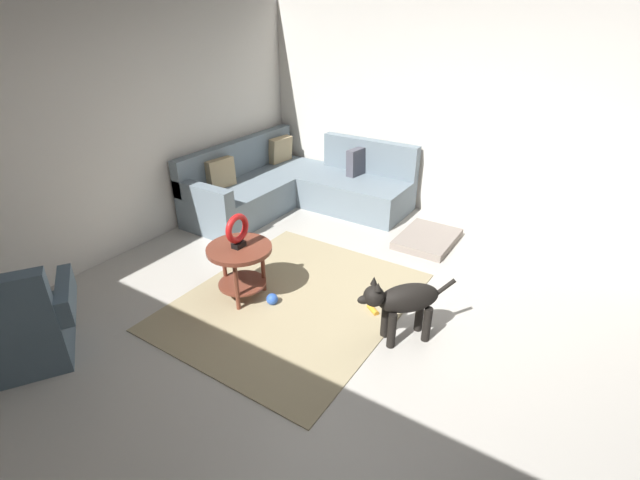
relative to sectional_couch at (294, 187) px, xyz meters
The scene contains 12 objects.
ground_plane 2.85m from the sectional_couch, 134.68° to the right, with size 6.00×6.00×0.10m, color #B7B2A8.
wall_back 2.44m from the sectional_couch, 155.09° to the left, with size 6.00×0.12×2.70m, color silver.
wall_right 2.47m from the sectional_couch, 64.81° to the right, with size 0.12×6.00×2.70m, color silver.
area_rug 2.28m from the sectional_couch, 144.49° to the right, with size 2.30×1.90×0.01m, color tan.
sectional_couch is the anchor object (origin of this frame).
armchair 3.64m from the sectional_couch, behind, with size 1.00×0.94×0.88m.
side_table 2.22m from the sectional_couch, 157.18° to the right, with size 0.60×0.60×0.54m.
torus_sculpture 2.26m from the sectional_couch, 157.18° to the right, with size 0.28×0.08×0.33m.
dog_bed_mat 1.95m from the sectional_couch, 90.36° to the right, with size 0.80×0.60×0.09m, color gray.
dog 2.99m from the sectional_couch, 127.09° to the right, with size 0.66×0.61×0.63m.
dog_toy_ball 2.32m from the sectional_couch, 149.52° to the right, with size 0.11×0.11×0.11m, color blue.
dog_toy_rope 2.59m from the sectional_couch, 128.22° to the right, with size 0.05×0.05×0.14m, color orange.
Camera 1 is at (-2.70, -1.44, 2.50)m, focal length 25.48 mm.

